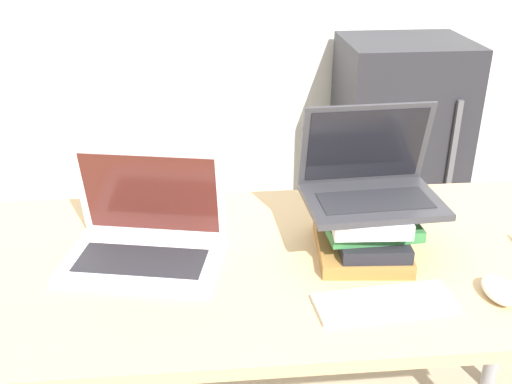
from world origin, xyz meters
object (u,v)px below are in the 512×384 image
laptop_on_books (370,182)px  mouse (499,290)px  wireless_keyboard (385,302)px  book_stack (364,228)px  mini_fridge (397,148)px  laptop_left (146,237)px

laptop_on_books → mouse: (0.24, -0.24, -0.16)m
wireless_keyboard → book_stack: bearing=87.7°
mouse → wireless_keyboard: bearing=-178.8°
book_stack → mini_fridge: size_ratio=0.27×
laptop_left → laptop_on_books: (0.54, -0.01, 0.13)m
book_stack → mouse: size_ratio=2.48×
mouse → mini_fridge: mini_fridge is taller
laptop_on_books → wireless_keyboard: (-0.02, -0.24, -0.17)m
mouse → mini_fridge: 1.60m
laptop_on_books → book_stack: bearing=-117.7°
laptop_left → book_stack: 0.53m
laptop_left → laptop_on_books: bearing=-0.6°
mini_fridge → book_stack: bearing=-111.6°
wireless_keyboard → mouse: size_ratio=2.81×
laptop_on_books → wireless_keyboard: bearing=-94.4°
book_stack → wireless_keyboard: (-0.01, -0.22, -0.06)m
laptop_left → mini_fridge: laptop_left is taller
laptop_left → mini_fridge: bearing=50.9°
book_stack → wireless_keyboard: bearing=-92.3°
laptop_left → wireless_keyboard: 0.58m
mini_fridge → mouse: bearing=-100.3°
laptop_left → mini_fridge: (1.06, 1.30, -0.32)m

